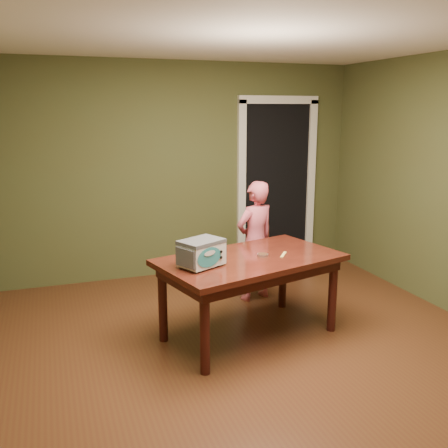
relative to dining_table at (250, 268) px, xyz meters
name	(u,v)px	position (x,y,z in m)	size (l,w,h in m)	color
floor	(260,363)	(-0.11, -0.50, -0.65)	(5.00, 5.00, 0.00)	#4E2B16
room_shell	(264,154)	(-0.11, -0.50, 1.06)	(4.52, 5.02, 2.61)	#444D29
doorway	(267,182)	(1.19, 2.28, 0.41)	(1.10, 0.66, 2.25)	black
dining_table	(250,268)	(0.00, 0.00, 0.00)	(1.78, 1.28, 0.75)	#38130C
toy_oven	(201,252)	(-0.49, -0.12, 0.22)	(0.43, 0.38, 0.23)	#4C4F54
baking_pan	(263,255)	(0.12, -0.01, 0.11)	(0.10, 0.10, 0.02)	silver
spatula	(283,255)	(0.31, -0.04, 0.10)	(0.18, 0.03, 0.01)	#F5D66A
child	(255,241)	(0.41, 0.84, 0.00)	(0.47, 0.31, 1.30)	#CA5365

